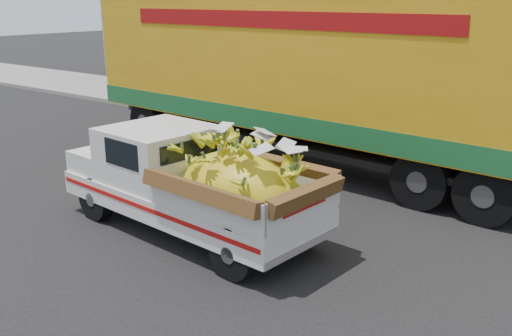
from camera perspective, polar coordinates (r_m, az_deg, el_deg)
The scene contains 6 objects.
ground at distance 9.81m, azimuth -9.40°, elevation -6.27°, with size 100.00×100.00×0.00m, color black.
curb at distance 15.51m, azimuth 10.68°, elevation 2.55°, with size 60.00×0.25×0.15m, color gray.
sidewalk at distance 17.37m, azimuth 13.82°, elevation 3.85°, with size 60.00×4.00×0.14m, color gray.
building_left at distance 26.06m, azimuth 3.04°, elevation 13.85°, with size 18.00×6.00×5.00m, color gray.
pickup_truck at distance 9.20m, azimuth -5.20°, elevation -1.67°, with size 4.93×2.13×1.68m.
semi_trailer at distance 13.21m, azimuth 4.80°, elevation 9.38°, with size 12.04×3.33×3.80m.
Camera 1 is at (6.66, -6.13, 3.80)m, focal length 40.00 mm.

